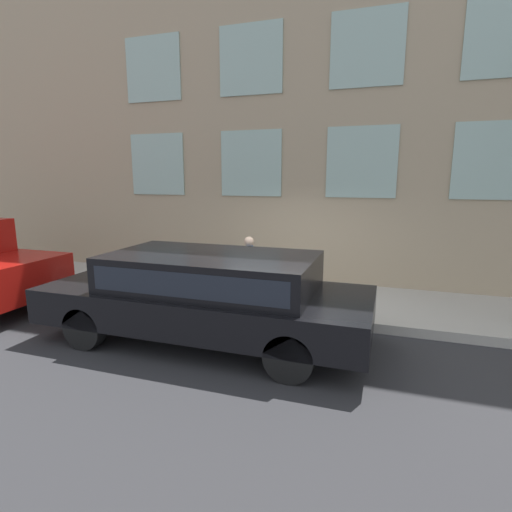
% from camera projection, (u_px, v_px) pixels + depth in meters
% --- Properties ---
extents(ground_plane, '(80.00, 80.00, 0.00)m').
position_uv_depth(ground_plane, '(273.00, 321.00, 7.57)').
color(ground_plane, '#2D2D30').
extents(sidewalk, '(2.54, 60.00, 0.17)m').
position_uv_depth(sidewalk, '(289.00, 298.00, 8.73)').
color(sidewalk, '#B2ADA3').
rests_on(sidewalk, ground_plane).
extents(building_facade, '(0.33, 40.00, 11.22)m').
position_uv_depth(building_facade, '(308.00, 45.00, 8.98)').
color(building_facade, tan).
rests_on(building_facade, ground_plane).
extents(fire_hydrant, '(0.33, 0.44, 0.84)m').
position_uv_depth(fire_hydrant, '(263.00, 282.00, 8.02)').
color(fire_hydrant, gray).
rests_on(fire_hydrant, sidewalk).
extents(person, '(0.31, 0.21, 1.28)m').
position_uv_depth(person, '(249.00, 260.00, 8.49)').
color(person, '#726651').
rests_on(person, sidewalk).
extents(parked_truck_black_near, '(2.07, 5.37, 1.48)m').
position_uv_depth(parked_truck_black_near, '(208.00, 290.00, 6.54)').
color(parked_truck_black_near, black).
rests_on(parked_truck_black_near, ground_plane).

